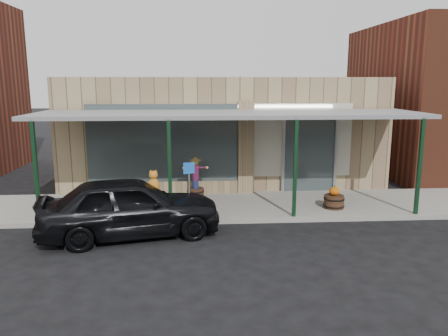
{
  "coord_description": "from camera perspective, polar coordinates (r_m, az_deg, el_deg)",
  "views": [
    {
      "loc": [
        -1.04,
        -10.02,
        4.04
      ],
      "look_at": [
        -0.23,
        2.6,
        1.54
      ],
      "focal_mm": 35.0,
      "sensor_mm": 36.0,
      "label": 1
    }
  ],
  "objects": [
    {
      "name": "parked_sedan",
      "position": [
        11.82,
        -12.12,
        -4.94
      ],
      "size": [
        5.01,
        2.86,
        1.61
      ],
      "rotation": [
        0.0,
        0.0,
        1.79
      ],
      "color": "black",
      "rests_on": "ground"
    },
    {
      "name": "barrel_scarecrow",
      "position": [
        14.71,
        -3.74,
        -2.2
      ],
      "size": [
        0.88,
        0.63,
        1.44
      ],
      "rotation": [
        0.0,
        0.0,
        -0.15
      ],
      "color": "#452A1B",
      "rests_on": "sidewalk"
    },
    {
      "name": "ground",
      "position": [
        10.86,
        2.13,
        -10.65
      ],
      "size": [
        120.0,
        120.0,
        0.0
      ],
      "primitive_type": "plane",
      "color": "black",
      "rests_on": "ground"
    },
    {
      "name": "barrel_pumpkin",
      "position": [
        14.1,
        14.16,
        -4.08
      ],
      "size": [
        0.78,
        0.78,
        0.73
      ],
      "rotation": [
        0.0,
        0.0,
        -0.33
      ],
      "color": "#452A1B",
      "rests_on": "sidewalk"
    },
    {
      "name": "handicap_sign",
      "position": [
        12.75,
        -4.59,
        -1.79
      ],
      "size": [
        0.32,
        0.11,
        1.6
      ],
      "rotation": [
        0.0,
        0.0,
        0.28
      ],
      "color": "gray",
      "rests_on": "sidewalk"
    },
    {
      "name": "block_buildings_near",
      "position": [
        19.47,
        5.42,
        10.34
      ],
      "size": [
        61.0,
        8.0,
        8.0
      ],
      "color": "brown",
      "rests_on": "ground"
    },
    {
      "name": "storefront",
      "position": [
        18.32,
        -0.4,
        5.1
      ],
      "size": [
        12.0,
        6.25,
        4.2
      ],
      "color": "tan",
      "rests_on": "ground"
    },
    {
      "name": "sidewalk",
      "position": [
        14.23,
        0.67,
        -4.98
      ],
      "size": [
        40.0,
        3.2,
        0.15
      ],
      "primitive_type": "cube",
      "color": "gray",
      "rests_on": "ground"
    },
    {
      "name": "awning",
      "position": [
        13.67,
        0.71,
        6.88
      ],
      "size": [
        12.0,
        3.0,
        3.04
      ],
      "color": "gray",
      "rests_on": "ground"
    }
  ]
}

